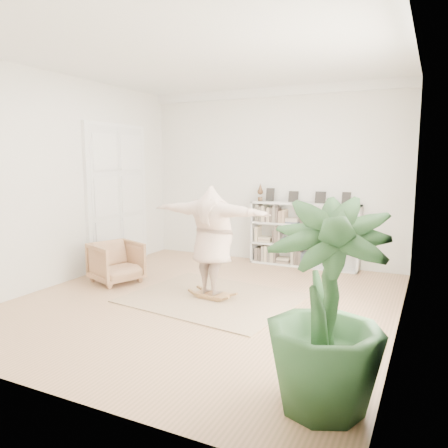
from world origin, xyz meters
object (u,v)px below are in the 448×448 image
Objects in this scene: bookshelf at (304,236)px; person at (212,238)px; armchair at (116,262)px; rocker_board at (213,294)px; houseplant at (325,307)px.

bookshelf is 2.78m from person.
armchair is 1.98m from rocker_board.
rocker_board is at bearing 21.12° from person.
armchair is (-2.65, -2.58, -0.27)m from bookshelf.
armchair reaches higher than rocker_board.
rocker_board is (-0.69, -2.67, -0.57)m from bookshelf.
houseplant is (2.25, -2.26, 0.85)m from rocker_board.
person is (0.00, 0.00, 0.90)m from rocker_board.
bookshelf is at bearing 107.51° from houseplant.
bookshelf is 1.07× the size of person.
person is at bearing 134.85° from houseplant.
bookshelf reaches higher than rocker_board.
person is at bearing 21.12° from rocker_board.
armchair is 4.86m from houseplant.
houseplant is at bearing -72.49° from bookshelf.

